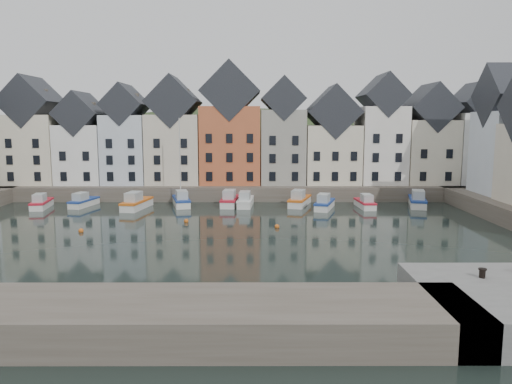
{
  "coord_description": "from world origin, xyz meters",
  "views": [
    {
      "loc": [
        3.67,
        -46.55,
        11.14
      ],
      "look_at": [
        3.78,
        6.0,
        3.7
      ],
      "focal_mm": 35.0,
      "sensor_mm": 36.0,
      "label": 1
    }
  ],
  "objects": [
    {
      "name": "ground",
      "position": [
        0.0,
        0.0,
        0.0
      ],
      "size": [
        260.0,
        260.0,
        0.0
      ],
      "primitive_type": "plane",
      "color": "black",
      "rests_on": "ground"
    },
    {
      "name": "far_quay",
      "position": [
        0.0,
        30.0,
        1.0
      ],
      "size": [
        90.0,
        16.0,
        2.0
      ],
      "primitive_type": "cube",
      "color": "#4F483D",
      "rests_on": "ground"
    },
    {
      "name": "hillside",
      "position": [
        0.02,
        56.0,
        -17.96
      ],
      "size": [
        153.6,
        70.4,
        64.0
      ],
      "color": "#27361B",
      "rests_on": "ground"
    },
    {
      "name": "far_terrace",
      "position": [
        3.21,
        28.0,
        8.88
      ],
      "size": [
        72.37,
        8.16,
        17.78
      ],
      "color": "#F1E6C9",
      "rests_on": "far_quay"
    },
    {
      "name": "mooring_buoys",
      "position": [
        -4.0,
        5.33,
        0.15
      ],
      "size": [
        20.5,
        5.5,
        0.5
      ],
      "color": "#D25F18",
      "rests_on": "ground"
    },
    {
      "name": "boat_a",
      "position": [
        -24.03,
        17.22,
        0.65
      ],
      "size": [
        2.59,
        5.86,
        2.17
      ],
      "rotation": [
        0.0,
        0.0,
        0.15
      ],
      "color": "silver",
      "rests_on": "ground"
    },
    {
      "name": "boat_b",
      "position": [
        -19.03,
        18.53,
        0.63
      ],
      "size": [
        2.73,
        5.73,
        2.11
      ],
      "rotation": [
        0.0,
        0.0,
        -0.19
      ],
      "color": "silver",
      "rests_on": "ground"
    },
    {
      "name": "boat_c",
      "position": [
        -11.58,
        16.64,
        0.75
      ],
      "size": [
        3.09,
        6.79,
        2.51
      ],
      "rotation": [
        0.0,
        0.0,
        -0.17
      ],
      "color": "silver",
      "rests_on": "ground"
    },
    {
      "name": "boat_d",
      "position": [
        -6.12,
        18.95,
        0.77
      ],
      "size": [
        3.34,
        6.46,
        11.81
      ],
      "rotation": [
        0.0,
        0.0,
        0.24
      ],
      "color": "silver",
      "rests_on": "ground"
    },
    {
      "name": "boat_e",
      "position": [
        0.35,
        19.11,
        0.72
      ],
      "size": [
        2.51,
        6.48,
        2.43
      ],
      "rotation": [
        0.0,
        0.0,
        -0.09
      ],
      "color": "silver",
      "rests_on": "ground"
    },
    {
      "name": "boat_f",
      "position": [
        2.4,
        18.64,
        0.68
      ],
      "size": [
        2.26,
        6.07,
        2.29
      ],
      "rotation": [
        0.0,
        0.0,
        -0.07
      ],
      "color": "silver",
      "rests_on": "ground"
    },
    {
      "name": "boat_g",
      "position": [
        9.6,
        19.06,
        0.72
      ],
      "size": [
        3.74,
        6.61,
        2.43
      ],
      "rotation": [
        0.0,
        0.0,
        -0.3
      ],
      "color": "silver",
      "rests_on": "ground"
    },
    {
      "name": "boat_h",
      "position": [
        12.59,
        16.5,
        0.67
      ],
      "size": [
        3.5,
        6.16,
        2.26
      ],
      "rotation": [
        0.0,
        0.0,
        -0.3
      ],
      "color": "silver",
      "rests_on": "ground"
    },
    {
      "name": "boat_i",
      "position": [
        18.02,
        17.38,
        0.62
      ],
      "size": [
        1.96,
        5.47,
        2.07
      ],
      "rotation": [
        0.0,
        0.0,
        0.05
      ],
      "color": "silver",
      "rests_on": "ground"
    },
    {
      "name": "boat_j",
      "position": [
        25.16,
        18.4,
        0.74
      ],
      "size": [
        3.53,
        6.77,
        2.49
      ],
      "rotation": [
        0.0,
        0.0,
        -0.25
      ],
      "color": "silver",
      "rests_on": "ground"
    },
    {
      "name": "mooring_bollard",
      "position": [
        17.09,
        -18.15,
        2.31
      ],
      "size": [
        0.48,
        0.48,
        0.56
      ],
      "color": "black",
      "rests_on": "near_quay"
    }
  ]
}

